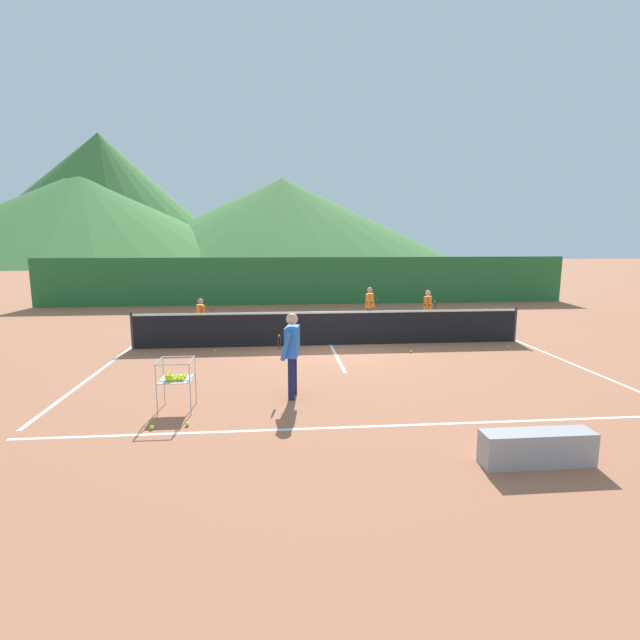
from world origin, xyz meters
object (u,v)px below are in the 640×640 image
object	(u,v)px
tennis_net	(331,328)
student_0	(202,315)
tennis_ball_4	(152,427)
student_2	(428,306)
courtside_bench	(537,448)
tennis_ball_3	(509,347)
tennis_ball_5	(215,351)
instructor	(292,347)
student_1	(370,303)
tennis_ball_1	(411,352)
ball_cart	(175,377)
tennis_ball_2	(295,365)
tennis_ball_0	(187,424)

from	to	relation	value
tennis_net	student_0	xyz separation A→B (m)	(-3.78, 1.29, 0.24)
tennis_ball_4	student_2	bearing A→B (deg)	48.83
tennis_net	courtside_bench	size ratio (longest dim) A/B	7.33
tennis_ball_3	tennis_ball_5	xyz separation A→B (m)	(-8.04, 0.30, 0.00)
instructor	student_1	world-z (taller)	instructor
student_1	student_2	world-z (taller)	student_1
tennis_net	tennis_ball_1	bearing A→B (deg)	-29.61
tennis_ball_1	student_1	bearing A→B (deg)	95.34
student_0	tennis_ball_3	bearing A→B (deg)	-13.96
ball_cart	tennis_ball_3	bearing A→B (deg)	26.76
tennis_ball_3	courtside_bench	size ratio (longest dim) A/B	0.05
tennis_net	student_2	bearing A→B (deg)	31.72
tennis_net	tennis_ball_2	distance (m)	2.52
student_1	tennis_ball_5	world-z (taller)	student_1
instructor	tennis_ball_4	world-z (taller)	instructor
ball_cart	tennis_ball_0	world-z (taller)	ball_cart
tennis_ball_5	instructor	bearing A→B (deg)	-63.82
tennis_ball_4	student_0	bearing A→B (deg)	92.10
student_2	courtside_bench	size ratio (longest dim) A/B	0.87
student_0	tennis_net	bearing A→B (deg)	-18.81
ball_cart	tennis_ball_1	xyz separation A→B (m)	(5.33, 3.83, -0.55)
student_2	ball_cart	world-z (taller)	student_2
student_2	tennis_ball_1	distance (m)	3.73
ball_cart	courtside_bench	distance (m)	5.82
tennis_ball_5	tennis_net	bearing A→B (deg)	10.02
tennis_ball_3	tennis_net	bearing A→B (deg)	169.97
student_0	courtside_bench	distance (m)	10.53
tennis_ball_4	tennis_ball_5	distance (m)	5.32
student_1	tennis_ball_4	world-z (taller)	student_1
instructor	tennis_ball_1	size ratio (longest dim) A/B	23.83
courtside_bench	instructor	bearing A→B (deg)	135.44
student_0	tennis_ball_2	size ratio (longest dim) A/B	18.00
student_2	tennis_ball_4	size ratio (longest dim) A/B	19.30
tennis_ball_3	tennis_ball_5	size ratio (longest dim) A/B	1.00
student_0	tennis_ball_0	world-z (taller)	student_0
tennis_ball_1	tennis_ball_4	xyz separation A→B (m)	(-5.54, -4.72, 0.00)
tennis_ball_0	tennis_ball_1	world-z (taller)	same
instructor	student_2	xyz separation A→B (m)	(4.77, 6.65, -0.18)
tennis_ball_5	courtside_bench	bearing A→B (deg)	-54.13
tennis_ball_5	student_2	bearing A→B (deg)	22.24
instructor	tennis_ball_0	world-z (taller)	instructor
courtside_bench	tennis_ball_3	bearing A→B (deg)	66.09
student_0	tennis_ball_3	size ratio (longest dim) A/B	18.00
ball_cart	tennis_ball_3	size ratio (longest dim) A/B	13.22
tennis_net	tennis_ball_3	bearing A→B (deg)	-10.03
tennis_net	student_1	world-z (taller)	student_1
tennis_ball_0	tennis_ball_2	world-z (taller)	same
student_0	student_1	size ratio (longest dim) A/B	0.89
tennis_ball_2	courtside_bench	distance (m)	6.14
tennis_net	ball_cart	xyz separation A→B (m)	(-3.30, -4.98, 0.09)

